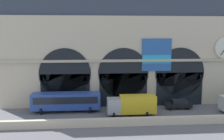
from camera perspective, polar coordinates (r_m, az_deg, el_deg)
The scene contains 6 objects.
ground_plane at distance 42.75m, azimuth 3.27°, elevation -9.44°, with size 200.00×200.00×0.00m, color slate.
quay_parapet_wall at distance 37.80m, azimuth 4.39°, elevation -10.88°, with size 90.00×0.70×1.14m, color beige.
station_building at distance 48.69m, azimuth 2.06°, elevation 3.93°, with size 41.83×6.07×19.23m.
bus_midwest at distance 44.39m, azimuth -9.70°, elevation -6.50°, with size 11.00×3.25×3.10m.
box_truck_center at distance 42.06m, azimuth 4.28°, elevation -7.33°, with size 7.50×2.91×3.12m.
car_mideast at distance 47.08m, azimuth 13.94°, elevation -7.02°, with size 4.40×2.22×1.55m.
Camera 1 is at (-5.91, -40.39, 12.68)m, focal length 43.06 mm.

